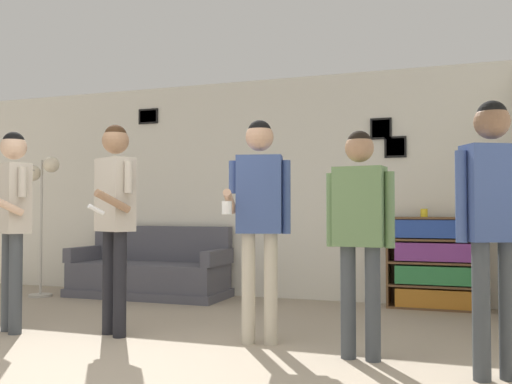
# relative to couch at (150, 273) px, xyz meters

# --- Properties ---
(wall_back) EXTENTS (8.46, 0.08, 2.70)m
(wall_back) POSITION_rel_couch_xyz_m (1.24, 0.42, 1.07)
(wall_back) COLOR silver
(wall_back) RESTS_ON ground_plane
(couch) EXTENTS (1.98, 0.80, 0.87)m
(couch) POSITION_rel_couch_xyz_m (0.00, 0.00, 0.00)
(couch) COLOR #4C4C56
(couch) RESTS_ON ground_plane
(bookshelf) EXTENTS (1.02, 0.30, 1.00)m
(bookshelf) POSITION_rel_couch_xyz_m (3.39, 0.20, 0.21)
(bookshelf) COLOR brown
(bookshelf) RESTS_ON ground_plane
(floor_lamp) EXTENTS (0.48, 0.28, 1.74)m
(floor_lamp) POSITION_rel_couch_xyz_m (-1.28, -0.47, 1.06)
(floor_lamp) COLOR #ADA89E
(floor_lamp) RESTS_ON ground_plane
(person_player_foreground_left) EXTENTS (0.45, 0.60, 1.76)m
(person_player_foreground_left) POSITION_rel_couch_xyz_m (-0.08, -2.28, 0.81)
(person_player_foreground_left) COLOR #3D4247
(person_player_foreground_left) RESTS_ON ground_plane
(person_player_foreground_center) EXTENTS (0.45, 0.60, 1.80)m
(person_player_foreground_center) POSITION_rel_couch_xyz_m (0.84, -2.09, 0.84)
(person_player_foreground_center) COLOR black
(person_player_foreground_center) RESTS_ON ground_plane
(person_watcher_holding_cup) EXTENTS (0.49, 0.51, 1.79)m
(person_watcher_holding_cup) POSITION_rel_couch_xyz_m (2.12, -1.98, 0.83)
(person_watcher_holding_cup) COLOR #B7AD99
(person_watcher_holding_cup) RESTS_ON ground_plane
(person_spectator_near_bookshelf) EXTENTS (0.50, 0.24, 1.64)m
(person_spectator_near_bookshelf) POSITION_rel_couch_xyz_m (2.95, -2.19, 0.72)
(person_spectator_near_bookshelf) COLOR #3D4247
(person_spectator_near_bookshelf) RESTS_ON ground_plane
(person_spectator_far_right) EXTENTS (0.45, 0.34, 1.76)m
(person_spectator_far_right) POSITION_rel_couch_xyz_m (3.83, -2.41, 0.81)
(person_spectator_far_right) COLOR #3D4247
(person_spectator_far_right) RESTS_ON ground_plane
(drinking_cup) EXTENTS (0.08, 0.08, 0.09)m
(drinking_cup) POSITION_rel_couch_xyz_m (3.28, 0.20, 0.75)
(drinking_cup) COLOR yellow
(drinking_cup) RESTS_ON bookshelf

